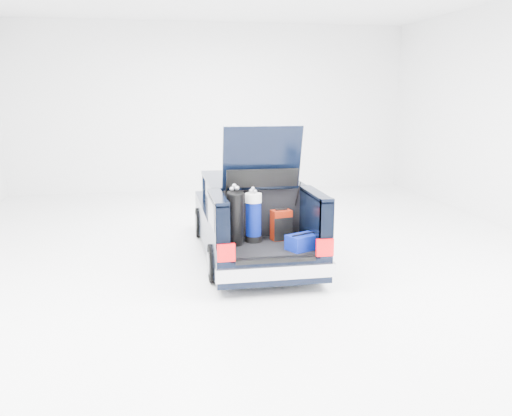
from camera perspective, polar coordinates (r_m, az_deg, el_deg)
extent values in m
plane|color=white|center=(10.18, -0.51, -4.92)|extent=(14.00, 14.00, 0.00)
cube|color=black|center=(10.67, -1.11, -1.35)|extent=(1.75, 3.00, 0.70)
cube|color=black|center=(12.20, -2.29, -0.11)|extent=(1.70, 0.30, 0.50)
cube|color=#AFAFB6|center=(12.35, -2.38, -0.29)|extent=(1.72, 0.10, 0.22)
cube|color=black|center=(10.06, -0.67, 1.44)|extent=(1.55, 1.95, 0.54)
cube|color=black|center=(10.01, -0.67, 3.07)|extent=(1.62, 2.05, 0.06)
cube|color=black|center=(8.67, 1.19, -5.57)|extent=(1.75, 1.30, 0.40)
cube|color=black|center=(8.62, 1.17, -4.11)|extent=(1.32, 1.18, 0.05)
cube|color=black|center=(8.38, -3.99, -1.77)|extent=(0.20, 1.30, 0.85)
cube|color=black|center=(8.68, 6.23, -1.33)|extent=(0.20, 1.30, 0.85)
cube|color=black|center=(8.29, -4.03, 1.15)|extent=(0.20, 1.30, 0.06)
cube|color=black|center=(8.59, 6.29, 1.50)|extent=(0.20, 1.30, 0.06)
cube|color=black|center=(9.09, 0.43, -0.67)|extent=(1.36, 0.08, 0.84)
cube|color=#AFAFB6|center=(8.03, 2.17, -6.81)|extent=(1.80, 0.12, 0.20)
cube|color=#C3080B|center=(7.83, -3.17, -4.71)|extent=(0.26, 0.07, 0.26)
cube|color=#C3080B|center=(8.13, 7.26, -4.14)|extent=(0.26, 0.07, 0.26)
cube|color=black|center=(8.01, 2.12, -5.55)|extent=(1.20, 0.06, 0.06)
cube|color=black|center=(8.76, 0.65, 5.41)|extent=(1.28, 0.33, 1.03)
cube|color=black|center=(8.78, 0.60, 6.35)|extent=(0.95, 0.17, 0.54)
cylinder|color=black|center=(11.39, -5.83, -1.52)|extent=(0.20, 0.62, 0.62)
cylinder|color=slate|center=(11.39, -5.83, -1.52)|extent=(0.23, 0.36, 0.36)
cylinder|color=black|center=(11.63, 2.25, -1.18)|extent=(0.20, 0.62, 0.62)
cylinder|color=slate|center=(11.63, 2.25, -1.18)|extent=(0.23, 0.36, 0.36)
cylinder|color=black|center=(8.70, -4.33, -5.81)|extent=(0.20, 0.62, 0.62)
cylinder|color=slate|center=(8.70, -4.33, -5.81)|extent=(0.23, 0.36, 0.36)
cylinder|color=black|center=(9.01, 6.14, -5.21)|extent=(0.20, 0.62, 0.62)
cylinder|color=slate|center=(9.01, 6.14, -5.21)|extent=(0.23, 0.36, 0.36)
cube|color=#671103|center=(8.89, 2.66, -1.79)|extent=(0.35, 0.26, 0.50)
cube|color=black|center=(8.83, 2.68, -0.14)|extent=(0.20, 0.09, 0.03)
cube|color=black|center=(8.81, 2.80, -2.25)|extent=(0.32, 0.09, 0.38)
cylinder|color=black|center=(8.50, -2.23, -1.15)|extent=(0.30, 0.41, 0.90)
cube|color=white|center=(8.60, -2.34, -0.77)|extent=(0.11, 0.03, 0.31)
sphere|color=#99999E|center=(8.42, -2.55, 2.03)|extent=(0.07, 0.07, 0.07)
sphere|color=#99999E|center=(8.37, -2.01, 2.13)|extent=(0.07, 0.07, 0.07)
cylinder|color=black|center=(8.81, -0.28, -3.22)|extent=(0.34, 0.34, 0.10)
cylinder|color=navy|center=(8.73, -0.28, -1.13)|extent=(0.31, 0.31, 0.57)
cylinder|color=white|center=(8.66, -0.28, 1.06)|extent=(0.34, 0.34, 0.14)
sphere|color=#99999E|center=(8.67, -0.10, 1.77)|extent=(0.07, 0.07, 0.07)
sphere|color=#99999E|center=(8.67, -0.33, 2.05)|extent=(0.07, 0.07, 0.07)
cube|color=navy|center=(8.40, 4.95, -3.59)|extent=(0.57, 0.49, 0.23)
cylinder|color=black|center=(8.37, 4.97, -2.76)|extent=(0.39, 0.20, 0.03)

